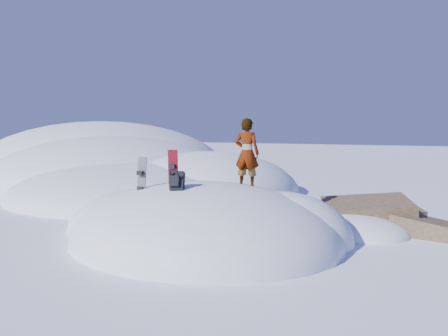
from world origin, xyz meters
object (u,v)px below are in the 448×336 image
at_px(snowboard_red, 173,177).
at_px(person, 247,153).
at_px(backpack, 177,181).
at_px(snowboard_dark, 141,183).

relative_size(snowboard_red, person, 0.80).
relative_size(snowboard_red, backpack, 2.64).
distance_m(snowboard_red, backpack, 0.96).
bearing_deg(backpack, person, 34.51).
height_order(snowboard_red, person, person).
height_order(backpack, person, person).
bearing_deg(snowboard_dark, backpack, -9.23).
distance_m(snowboard_dark, person, 2.77).
xyz_separation_m(snowboard_red, backpack, (0.56, -0.78, 0.00)).
bearing_deg(snowboard_dark, person, 31.93).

